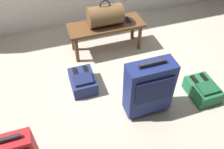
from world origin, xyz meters
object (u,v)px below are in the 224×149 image
backpack_green (202,90)px  bench (106,28)px  cell_phone (127,20)px  backpack_navy (83,81)px  suitcase_upright_navy (149,88)px  duffel_bag_brown (105,15)px

backpack_green → bench: bearing=124.0°
cell_phone → backpack_navy: 1.04m
cell_phone → suitcase_upright_navy: (-0.21, -1.16, -0.06)m
suitcase_upright_navy → bench: bearing=94.5°
bench → suitcase_upright_navy: size_ratio=1.44×
bench → backpack_navy: bearing=-128.3°
duffel_bag_brown → backpack_green: (0.79, -1.16, -0.45)m
cell_phone → duffel_bag_brown: bearing=-178.7°
duffel_bag_brown → suitcase_upright_navy: size_ratio=0.63×
cell_phone → backpack_green: 1.31m
suitcase_upright_navy → backpack_navy: size_ratio=1.83×
duffel_bag_brown → suitcase_upright_navy: 1.17m
cell_phone → suitcase_upright_navy: 1.18m
duffel_bag_brown → suitcase_upright_navy: bearing=-85.1°
cell_phone → backpack_green: size_ratio=0.38×
bench → duffel_bag_brown: duffel_bag_brown is taller
bench → backpack_navy: size_ratio=2.63×
suitcase_upright_navy → backpack_green: suitcase_upright_navy is taller
suitcase_upright_navy → backpack_green: 0.74m
bench → cell_phone: (0.30, 0.01, 0.07)m
duffel_bag_brown → backpack_navy: 0.89m
backpack_navy → suitcase_upright_navy: bearing=-43.8°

